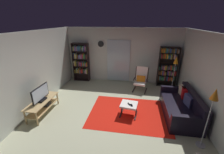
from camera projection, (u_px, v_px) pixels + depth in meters
ground_plane at (113, 114)px, 4.81m from camera, size 7.02×7.02×0.00m
wall_back at (123, 56)px, 7.00m from camera, size 5.60×0.06×2.60m
wall_left at (32, 73)px, 4.73m from camera, size 0.06×6.00×2.60m
wall_right at (212, 84)px, 3.93m from camera, size 0.06×6.00×2.60m
glass_door_panel at (118, 61)px, 7.05m from camera, size 1.10×0.01×2.00m
area_rug at (129, 113)px, 4.89m from camera, size 2.57×1.96×0.01m
tv_stand at (43, 104)px, 4.79m from camera, size 0.48×1.30×0.48m
television at (41, 94)px, 4.63m from camera, size 0.20×0.80×0.49m
bookshelf_near_tv at (81, 61)px, 7.22m from camera, size 0.78×0.30×1.88m
bookshelf_near_sofa at (168, 66)px, 6.62m from camera, size 0.83×0.30×1.82m
leather_sofa at (181, 107)px, 4.69m from camera, size 0.92×1.94×0.81m
lounge_armchair at (141, 78)px, 6.34m from camera, size 0.68×0.75×1.02m
ottoman at (129, 106)px, 4.66m from camera, size 0.58×0.54×0.42m
tv_remote at (129, 104)px, 4.61m from camera, size 0.10×0.15×0.02m
cell_phone at (131, 105)px, 4.55m from camera, size 0.10×0.15×0.01m
floor_lamp_by_sofa at (213, 102)px, 3.18m from camera, size 0.22×0.22×1.57m
floor_lamp_by_shelf at (175, 64)px, 5.79m from camera, size 0.22×0.22×1.59m
wall_clock at (101, 44)px, 6.88m from camera, size 0.29×0.03×0.29m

